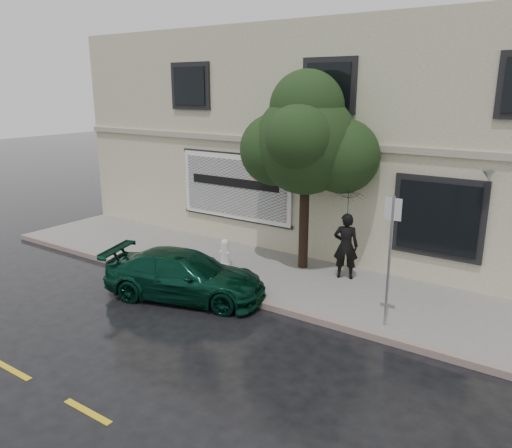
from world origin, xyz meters
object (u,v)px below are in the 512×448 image
Objects in this scene: fire_hydrant at (225,253)px; pedestrian at (346,246)px; car at (185,275)px; street_tree at (306,144)px.

pedestrian is at bearing 16.63° from fire_hydrant.
car reaches higher than fire_hydrant.
fire_hydrant is (-0.35, 2.10, -0.06)m from car.
pedestrian is (2.92, 3.17, 0.46)m from car.
pedestrian is 2.95m from street_tree.
pedestrian reaches higher than fire_hydrant.
fire_hydrant is at bearing -1.72° from pedestrian.
car is 2.27× the size of pedestrian.
street_tree is at bearing 30.15° from fire_hydrant.
car is at bearing 27.60° from pedestrian.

